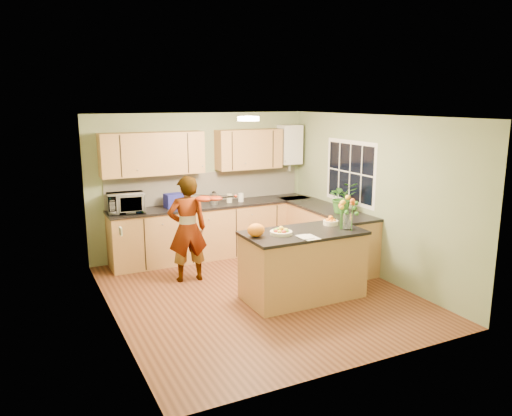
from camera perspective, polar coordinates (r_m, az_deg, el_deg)
name	(u,v)px	position (r m, az deg, el deg)	size (l,w,h in m)	color
floor	(258,294)	(7.24, 0.22, -9.76)	(4.50, 4.50, 0.00)	#502917
ceiling	(258,116)	(6.72, 0.24, 10.43)	(4.00, 4.50, 0.02)	white
wall_back	(202,184)	(8.91, -6.24, 2.72)	(4.00, 0.02, 2.50)	gray
wall_front	(360,252)	(5.02, 11.78, -4.94)	(4.00, 0.02, 2.50)	gray
wall_left	(110,224)	(6.26, -16.39, -1.76)	(0.02, 4.50, 2.50)	gray
wall_right	(373,196)	(7.95, 13.25, 1.31)	(0.02, 4.50, 2.50)	gray
back_counter	(214,230)	(8.83, -4.84, -2.51)	(3.64, 0.62, 0.94)	#A87443
right_counter	(325,234)	(8.61, 7.87, -2.97)	(0.62, 2.24, 0.94)	#A87443
splashback	(207,187)	(8.93, -5.60, 2.44)	(3.60, 0.02, 0.52)	#EFE4CF
upper_cabinets	(194,152)	(8.61, -7.04, 6.40)	(3.20, 0.34, 0.70)	#A87443
boiler	(290,145)	(9.40, 3.87, 7.23)	(0.40, 0.30, 0.86)	white
window_right	(350,172)	(8.36, 10.71, 4.04)	(0.01, 1.30, 1.05)	white
light_switch	(121,231)	(5.68, -15.20, -2.58)	(0.02, 0.09, 0.09)	white
ceiling_lamp	(248,119)	(6.99, -0.87, 10.18)	(0.30, 0.30, 0.07)	#FFEABF
peninsula_island	(303,264)	(7.00, 5.37, -6.44)	(1.66, 0.85, 0.95)	#A87443
fruit_dish	(281,231)	(6.68, 2.89, -2.67)	(0.30, 0.30, 0.10)	beige
orange_bowl	(331,221)	(7.26, 8.53, -1.49)	(0.22, 0.22, 0.13)	beige
flower_vase	(348,205)	(6.96, 10.49, 0.33)	(0.28, 0.28, 0.52)	silver
orange_bag	(256,230)	(6.55, 0.00, -2.54)	(0.24, 0.20, 0.18)	orange
papers	(309,237)	(6.56, 6.07, -3.33)	(0.20, 0.28, 0.01)	silver
violinist	(187,229)	(7.59, -7.84, -2.39)	(0.59, 0.39, 1.62)	#D9AC84
violin	(204,199)	(7.34, -5.93, 1.07)	(0.64, 0.26, 0.13)	#560B05
microwave	(126,203)	(8.26, -14.64, 0.57)	(0.57, 0.39, 0.32)	white
blue_box	(174,201)	(8.50, -9.38, 0.85)	(0.29, 0.22, 0.24)	navy
kettle	(214,198)	(8.68, -4.84, 1.15)	(0.14, 0.14, 0.27)	silver
jar_cream	(229,198)	(8.81, -3.07, 1.13)	(0.10, 0.10, 0.15)	beige
jar_white	(241,197)	(8.88, -1.75, 1.22)	(0.10, 0.10, 0.15)	white
potted_plant	(342,197)	(8.08, 9.85, 1.21)	(0.45, 0.39, 0.50)	#326F25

